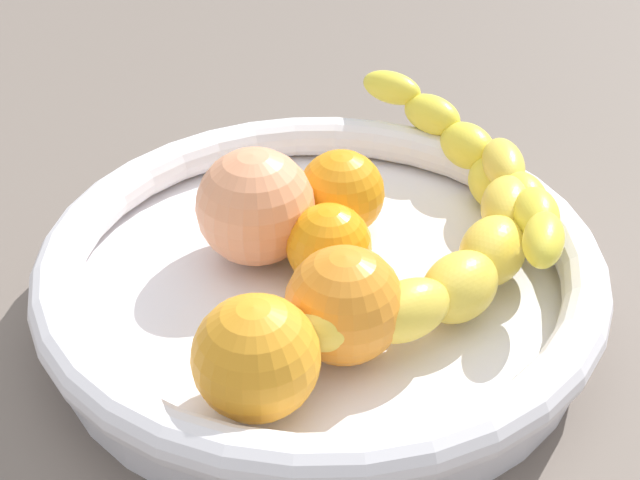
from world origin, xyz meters
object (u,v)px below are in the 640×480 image
(banana_draped_left, at_px, (461,256))
(orange_rear, at_px, (344,305))
(orange_mid_left, at_px, (341,193))
(orange_mid_right, at_px, (256,358))
(banana_draped_right, at_px, (484,168))
(peach_blush, at_px, (255,207))
(fruit_bowl, at_px, (320,276))
(orange_front, at_px, (329,245))

(banana_draped_left, distance_m, orange_rear, 0.08)
(orange_mid_left, relative_size, orange_mid_right, 0.86)
(banana_draped_right, height_order, peach_blush, peach_blush)
(banana_draped_right, bearing_deg, fruit_bowl, 119.32)
(banana_draped_right, bearing_deg, orange_mid_right, 135.66)
(banana_draped_right, distance_m, peach_blush, 0.16)
(fruit_bowl, distance_m, peach_blush, 0.06)
(orange_front, relative_size, orange_mid_right, 0.79)
(banana_draped_left, distance_m, peach_blush, 0.13)
(banana_draped_left, height_order, banana_draped_right, banana_draped_right)
(orange_mid_left, relative_size, orange_rear, 0.87)
(banana_draped_right, bearing_deg, banana_draped_left, 156.87)
(peach_blush, bearing_deg, orange_mid_right, 176.32)
(orange_mid_right, height_order, peach_blush, peach_blush)
(fruit_bowl, distance_m, orange_rear, 0.07)
(orange_mid_right, height_order, orange_rear, same)
(fruit_bowl, height_order, orange_front, orange_front)
(fruit_bowl, height_order, orange_mid_right, orange_mid_right)
(orange_mid_left, height_order, orange_mid_right, orange_mid_right)
(fruit_bowl, bearing_deg, banana_draped_left, -105.75)
(orange_mid_left, height_order, peach_blush, peach_blush)
(orange_mid_left, distance_m, orange_rear, 0.12)
(peach_blush, bearing_deg, orange_rear, -156.70)
(peach_blush, bearing_deg, fruit_bowl, -130.81)
(orange_mid_left, bearing_deg, orange_rear, 172.65)
(banana_draped_right, bearing_deg, orange_mid_left, 97.44)
(banana_draped_left, height_order, orange_front, orange_front)
(orange_front, relative_size, orange_rear, 0.79)
(banana_draped_left, distance_m, orange_mid_right, 0.14)
(banana_draped_left, height_order, orange_rear, orange_rear)
(banana_draped_left, relative_size, orange_front, 3.75)
(orange_front, relative_size, orange_mid_left, 0.92)
(fruit_bowl, distance_m, orange_mid_left, 0.06)
(banana_draped_right, height_order, orange_mid_left, banana_draped_right)
(banana_draped_left, relative_size, orange_rear, 2.97)
(fruit_bowl, bearing_deg, orange_mid_right, 156.05)
(orange_front, height_order, peach_blush, peach_blush)
(orange_front, bearing_deg, orange_mid_right, 153.60)
(fruit_bowl, height_order, orange_rear, orange_rear)
(banana_draped_right, distance_m, orange_front, 0.13)
(orange_mid_right, relative_size, orange_rear, 1.00)
(banana_draped_right, xyz_separation_m, orange_front, (-0.07, 0.11, -0.01))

